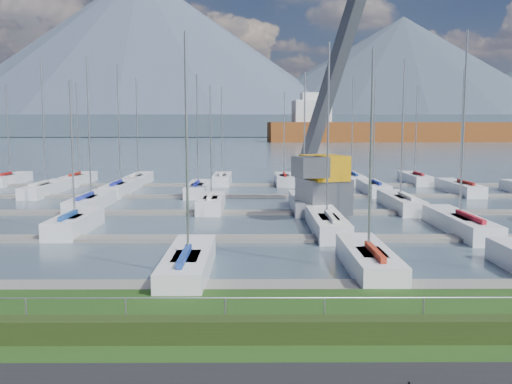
{
  "coord_description": "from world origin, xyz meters",
  "views": [
    {
      "loc": [
        -0.16,
        -16.66,
        6.37
      ],
      "look_at": [
        0.0,
        12.0,
        3.0
      ],
      "focal_mm": 40.0,
      "sensor_mm": 36.0,
      "label": 1
    }
  ],
  "objects": [
    {
      "name": "path",
      "position": [
        0.0,
        -3.0,
        0.01
      ],
      "size": [
        160.0,
        2.0,
        0.04
      ],
      "primitive_type": "cube",
      "color": "black",
      "rests_on": "grass"
    },
    {
      "name": "water",
      "position": [
        0.0,
        260.0,
        -0.4
      ],
      "size": [
        800.0,
        540.0,
        0.2
      ],
      "primitive_type": "cube",
      "color": "#465967"
    },
    {
      "name": "hedge",
      "position": [
        0.0,
        -0.4,
        0.35
      ],
      "size": [
        80.0,
        0.7,
        0.7
      ],
      "primitive_type": "cube",
      "color": "#263513",
      "rests_on": "grass"
    },
    {
      "name": "fence",
      "position": [
        0.0,
        0.0,
        1.2
      ],
      "size": [
        80.0,
        0.04,
        0.04
      ],
      "primitive_type": "cylinder",
      "rotation": [
        0.0,
        1.57,
        0.0
      ],
      "color": "#94979C",
      "rests_on": "grass"
    },
    {
      "name": "foothill",
      "position": [
        0.0,
        330.0,
        6.0
      ],
      "size": [
        900.0,
        80.0,
        12.0
      ],
      "primitive_type": "cube",
      "color": "#404E5D",
      "rests_on": "water"
    },
    {
      "name": "mountains",
      "position": [
        7.35,
        404.62,
        46.68
      ],
      "size": [
        1190.0,
        360.0,
        115.0
      ],
      "color": "#3E475B",
      "rests_on": "water"
    },
    {
      "name": "docks",
      "position": [
        0.0,
        26.0,
        -0.22
      ],
      "size": [
        90.0,
        41.6,
        0.25
      ],
      "color": "slate",
      "rests_on": "water"
    },
    {
      "name": "crane",
      "position": [
        5.47,
        25.81,
        5.33
      ],
      "size": [
        7.37,
        13.04,
        22.35
      ],
      "rotation": [
        0.0,
        0.0,
        0.32
      ],
      "color": "slate",
      "rests_on": "water"
    },
    {
      "name": "cargo_ship_mid",
      "position": [
        57.62,
        213.04,
        3.44
      ],
      "size": [
        112.73,
        24.41,
        21.5
      ],
      "rotation": [
        0.0,
        0.0,
        0.06
      ],
      "color": "brown",
      "rests_on": "water"
    },
    {
      "name": "sailboat_fleet",
      "position": [
        -1.39,
        29.9,
        5.47
      ],
      "size": [
        74.18,
        49.62,
        13.7
      ],
      "color": "white",
      "rests_on": "water"
    }
  ]
}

